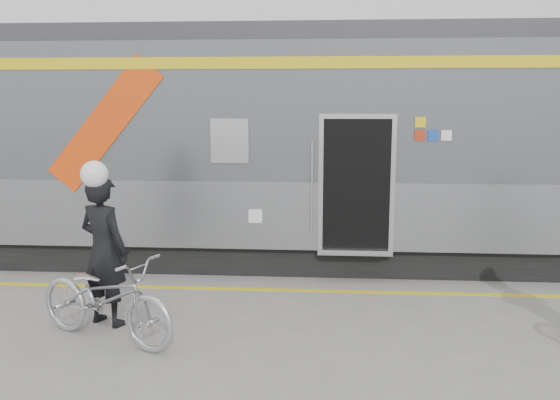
{
  "coord_description": "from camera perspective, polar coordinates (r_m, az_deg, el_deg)",
  "views": [
    {
      "loc": [
        -0.19,
        -6.56,
        2.88
      ],
      "look_at": [
        -0.78,
        1.6,
        1.5
      ],
      "focal_mm": 38.0,
      "sensor_mm": 36.0,
      "label": 1
    }
  ],
  "objects": [
    {
      "name": "train",
      "position": [
        10.92,
        -4.62,
        5.2
      ],
      "size": [
        24.0,
        3.17,
        4.1
      ],
      "color": "black",
      "rests_on": "ground"
    },
    {
      "name": "helmet_man",
      "position": [
        7.74,
        -17.0,
        3.59
      ],
      "size": [
        0.34,
        0.34,
        0.34
      ],
      "primitive_type": "sphere",
      "color": "white",
      "rests_on": "man"
    },
    {
      "name": "safety_strip",
      "position": [
        9.18,
        5.18,
        -8.73
      ],
      "size": [
        24.0,
        0.12,
        0.01
      ],
      "primitive_type": "cube",
      "color": "gold",
      "rests_on": "ground"
    },
    {
      "name": "ground",
      "position": [
        7.17,
        5.47,
        -14.16
      ],
      "size": [
        90.0,
        90.0,
        0.0
      ],
      "primitive_type": "plane",
      "color": "slate",
      "rests_on": "ground"
    },
    {
      "name": "man",
      "position": [
        7.94,
        -16.59,
        -4.69
      ],
      "size": [
        0.84,
        0.72,
        1.96
      ],
      "primitive_type": "imported",
      "rotation": [
        0.0,
        0.0,
        2.72
      ],
      "color": "black",
      "rests_on": "ground"
    },
    {
      "name": "bicycle_left",
      "position": [
        7.5,
        -16.47,
        -9.03
      ],
      "size": [
        2.17,
        1.5,
        1.08
      ],
      "primitive_type": "imported",
      "rotation": [
        0.0,
        0.0,
        1.15
      ],
      "color": "#A6A9AD",
      "rests_on": "ground"
    }
  ]
}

